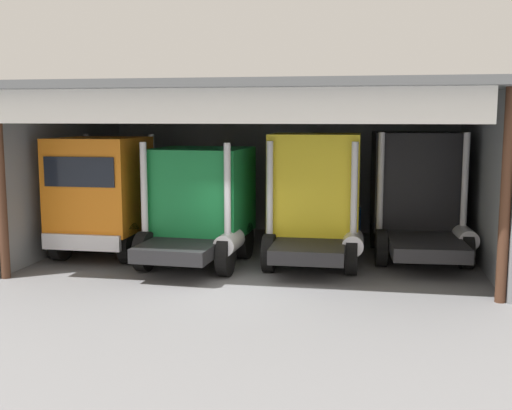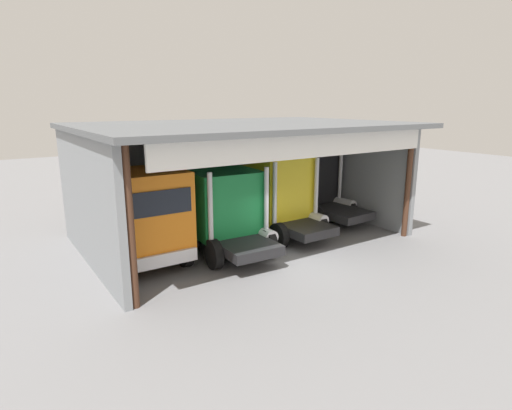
% 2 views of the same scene
% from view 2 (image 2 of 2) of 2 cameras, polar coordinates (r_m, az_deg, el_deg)
% --- Properties ---
extents(ground_plane, '(80.00, 80.00, 0.00)m').
position_cam_2_polar(ground_plane, '(15.68, 6.07, -8.08)').
color(ground_plane, slate).
rests_on(ground_plane, ground).
extents(workshop_shed, '(13.27, 9.42, 4.98)m').
position_cam_2_polar(workshop_shed, '(18.74, -3.37, 6.47)').
color(workshop_shed, gray).
rests_on(workshop_shed, ground).
extents(truck_orange_center_bay, '(2.56, 4.74, 3.61)m').
position_cam_2_polar(truck_orange_center_bay, '(15.46, -14.59, -1.37)').
color(truck_orange_center_bay, orange).
rests_on(truck_orange_center_bay, ground).
extents(truck_green_right_bay, '(2.79, 4.53, 3.48)m').
position_cam_2_polar(truck_green_right_bay, '(16.46, -4.24, -0.51)').
color(truck_green_right_bay, '#197F3D').
rests_on(truck_green_right_bay, ground).
extents(truck_yellow_center_left_bay, '(2.68, 4.25, 3.67)m').
position_cam_2_polar(truck_yellow_center_left_bay, '(18.65, 3.37, 1.70)').
color(truck_yellow_center_left_bay, yellow).
rests_on(truck_yellow_center_left_bay, ground).
extents(truck_black_center_right_bay, '(2.91, 5.32, 3.71)m').
position_cam_2_polar(truck_black_center_right_bay, '(21.66, 7.12, 3.28)').
color(truck_black_center_right_bay, black).
rests_on(truck_black_center_right_bay, ground).
extents(oil_drum, '(0.58, 0.58, 0.90)m').
position_cam_2_polar(oil_drum, '(19.76, -18.53, -2.75)').
color(oil_drum, '#194CB2').
rests_on(oil_drum, ground).
extents(tool_cart, '(0.90, 0.60, 1.00)m').
position_cam_2_polar(tool_cart, '(22.72, -1.34, 0.19)').
color(tool_cart, '#1E59A5').
rests_on(tool_cart, ground).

